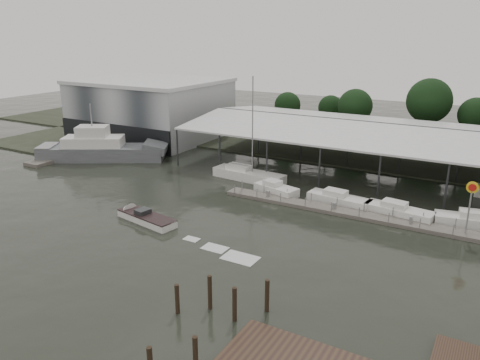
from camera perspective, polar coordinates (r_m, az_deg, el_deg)
The scene contains 17 objects.
ground at distance 49.84m, azimuth -7.99°, elevation -4.59°, with size 200.00×200.00×0.00m, color #232820.
land_strip_far at distance 85.32m, azimuth 9.49°, elevation 4.83°, with size 140.00×30.00×0.30m.
land_strip_west at distance 97.20m, azimuth -16.00°, elevation 5.95°, with size 20.00×40.00×0.30m.
storage_warehouse at distance 88.13m, azimuth -10.76°, elevation 8.60°, with size 24.50×20.50×10.50m.
covered_boat_shed at distance 66.42m, azimuth 19.25°, elevation 5.75°, with size 58.24×24.00×6.96m.
trawler_dock at distance 79.41m, azimuth -19.10°, elevation 3.24°, with size 3.00×18.00×0.50m.
floating_dock at distance 51.60m, azimuth 12.43°, elevation -3.82°, with size 28.00×2.00×1.40m.
shell_fuel_sign at distance 48.50m, azimuth 26.32°, elevation -2.02°, with size 1.10×0.18×5.55m.
grey_trawler at distance 74.24m, azimuth -16.42°, elevation 3.59°, with size 18.88×13.70×8.84m.
white_sailboat at distance 61.71m, azimuth 0.96°, elevation 0.64°, with size 10.21×3.36×13.70m.
speedboat_underway at distance 49.64m, azimuth -11.78°, elevation -4.41°, with size 18.73×5.21×2.00m.
moored_cruiser_0 at distance 56.43m, azimuth 4.39°, elevation -1.11°, with size 5.84×3.53×1.70m.
moored_cruiser_1 at distance 54.05m, azimuth 11.94°, elevation -2.32°, with size 7.36×2.96×1.70m.
moored_cruiser_2 at distance 52.19m, azimuth 18.70°, elevation -3.63°, with size 7.34×3.12×1.70m.
moored_cruiser_3 at distance 52.58m, azimuth 27.13°, elevation -4.54°, with size 8.69×3.64×1.70m.
mooring_pilings at distance 31.62m, azimuth -3.85°, elevation -16.68°, with size 5.60×9.96×3.19m.
horizon_tree_line at distance 85.03m, azimuth 26.13°, elevation 7.44°, with size 69.38×11.21×11.29m.
Camera 1 is at (28.73, -36.14, 18.77)m, focal length 35.00 mm.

